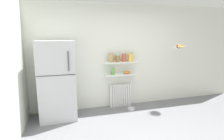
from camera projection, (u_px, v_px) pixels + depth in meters
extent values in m
plane|color=slate|center=(143.00, 135.00, 3.36)|extent=(7.04, 7.04, 0.00)
cube|color=silver|center=(119.00, 57.00, 4.57)|extent=(7.04, 0.10, 2.60)
cube|color=silver|center=(2.00, 73.00, 2.61)|extent=(0.10, 4.80, 2.60)
cube|color=#B7BABF|center=(57.00, 80.00, 3.90)|extent=(0.77, 0.65, 1.73)
cube|color=#262628|center=(56.00, 75.00, 3.55)|extent=(0.76, 0.01, 0.01)
cylinder|color=#4C4C51|center=(68.00, 61.00, 3.54)|extent=(0.02, 0.02, 0.40)
cube|color=white|center=(111.00, 96.00, 4.58)|extent=(0.04, 0.12, 0.59)
cube|color=white|center=(113.00, 96.00, 4.59)|extent=(0.04, 0.12, 0.59)
cube|color=white|center=(115.00, 96.00, 4.61)|extent=(0.04, 0.12, 0.59)
cube|color=white|center=(116.00, 96.00, 4.62)|extent=(0.04, 0.12, 0.59)
cube|color=white|center=(118.00, 95.00, 4.63)|extent=(0.04, 0.12, 0.59)
cube|color=white|center=(120.00, 95.00, 4.65)|extent=(0.04, 0.12, 0.59)
cube|color=white|center=(122.00, 95.00, 4.66)|extent=(0.04, 0.12, 0.59)
cube|color=white|center=(124.00, 95.00, 4.67)|extent=(0.04, 0.12, 0.59)
cube|color=white|center=(126.00, 95.00, 4.69)|extent=(0.04, 0.12, 0.59)
cube|color=white|center=(128.00, 95.00, 4.70)|extent=(0.04, 0.12, 0.59)
cube|color=white|center=(129.00, 94.00, 4.71)|extent=(0.04, 0.12, 0.59)
cube|color=white|center=(121.00, 75.00, 4.51)|extent=(0.83, 0.22, 0.02)
cube|color=white|center=(121.00, 62.00, 4.44)|extent=(0.83, 0.22, 0.02)
cylinder|color=tan|center=(111.00, 58.00, 4.35)|extent=(0.11, 0.11, 0.22)
cylinder|color=gray|center=(111.00, 53.00, 4.33)|extent=(0.10, 0.10, 0.02)
cylinder|color=olive|center=(118.00, 59.00, 4.40)|extent=(0.10, 0.10, 0.16)
cylinder|color=gray|center=(118.00, 55.00, 4.39)|extent=(0.09, 0.09, 0.02)
cylinder|color=#C64C38|center=(124.00, 58.00, 4.44)|extent=(0.09, 0.09, 0.19)
cylinder|color=gray|center=(124.00, 53.00, 4.42)|extent=(0.08, 0.08, 0.02)
cylinder|color=yellow|center=(131.00, 57.00, 4.49)|extent=(0.12, 0.12, 0.20)
cylinder|color=gray|center=(131.00, 53.00, 4.47)|extent=(0.11, 0.11, 0.02)
cylinder|color=#66A84C|center=(113.00, 71.00, 4.43)|extent=(0.09, 0.09, 0.16)
ellipsoid|color=orange|center=(127.00, 72.00, 4.54)|extent=(0.17, 0.17, 0.08)
cylinder|color=#B7B7BC|center=(131.00, 109.00, 4.46)|extent=(0.18, 0.18, 0.05)
torus|color=#B2B2B7|center=(179.00, 47.00, 4.43)|extent=(0.30, 0.30, 0.01)
cylinder|color=#A8A8AD|center=(179.00, 48.00, 4.44)|extent=(0.24, 0.24, 0.01)
sphere|color=red|center=(182.00, 46.00, 4.44)|extent=(0.08, 0.08, 0.08)
sphere|color=red|center=(178.00, 46.00, 4.46)|extent=(0.08, 0.08, 0.08)
sphere|color=gold|center=(180.00, 46.00, 4.38)|extent=(0.08, 0.08, 0.08)
ellipsoid|color=yellow|center=(181.00, 47.00, 4.41)|extent=(0.14, 0.17, 0.08)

